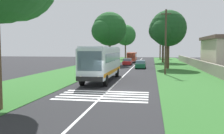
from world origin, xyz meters
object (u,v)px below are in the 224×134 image
object	(u,v)px
trailing_car_1	(128,62)
roadside_tree_right_2	(167,29)
coach_bus	(102,61)
roadside_tree_right_0	(162,30)
utility_pole	(166,41)
roadside_tree_left_0	(125,36)
roadside_tree_right_1	(160,35)
trailing_minibus_0	(132,56)
roadside_tree_left_1	(109,30)
trailing_car_0	(141,65)

from	to	relation	value
trailing_car_1	roadside_tree_right_2	size ratio (longest dim) A/B	0.43
coach_bus	roadside_tree_right_2	size ratio (longest dim) A/B	1.10
roadside_tree_right_0	utility_pole	distance (m)	28.72
roadside_tree_left_0	utility_pole	bearing A→B (deg)	-167.04
roadside_tree_right_0	roadside_tree_right_1	distance (m)	21.85
roadside_tree_right_0	roadside_tree_right_1	xyz separation A→B (m)	(21.85, -0.13, -0.19)
coach_bus	roadside_tree_right_2	world-z (taller)	roadside_tree_right_2
roadside_tree_right_1	trailing_car_1	bearing A→B (deg)	166.31
utility_pole	roadside_tree_left_0	bearing A→B (deg)	12.96
roadside_tree_right_2	coach_bus	bearing A→B (deg)	155.28
trailing_minibus_0	roadside_tree_right_1	distance (m)	24.17
utility_pole	trailing_minibus_0	bearing A→B (deg)	13.67
coach_bus	roadside_tree_right_1	xyz separation A→B (m)	(57.71, -7.95, 5.79)
roadside_tree_right_0	roadside_tree_right_2	size ratio (longest dim) A/B	1.17
coach_bus	roadside_tree_left_0	world-z (taller)	roadside_tree_left_0
utility_pole	trailing_car_1	bearing A→B (deg)	20.79
coach_bus	roadside_tree_right_1	distance (m)	58.54
coach_bus	trailing_car_1	world-z (taller)	coach_bus
roadside_tree_left_1	trailing_minibus_0	bearing A→B (deg)	-23.02
trailing_minibus_0	roadside_tree_right_2	xyz separation A→B (m)	(-18.43, -7.67, 5.30)
roadside_tree_left_1	roadside_tree_right_2	bearing A→B (deg)	-125.76
trailing_minibus_0	roadside_tree_right_1	xyz separation A→B (m)	(22.01, -7.67, 6.39)
coach_bus	trailing_minibus_0	bearing A→B (deg)	-0.46
roadside_tree_left_1	roadside_tree_right_1	distance (m)	34.03
trailing_car_1	roadside_tree_left_0	bearing A→B (deg)	7.63
trailing_minibus_0	utility_pole	distance (m)	29.31
trailing_car_1	roadside_tree_right_1	size ratio (longest dim) A/B	0.41
roadside_tree_right_2	utility_pole	world-z (taller)	roadside_tree_right_2
trailing_car_1	roadside_tree_left_1	bearing A→B (deg)	89.74
trailing_car_1	roadside_tree_right_1	bearing A→B (deg)	-13.69
roadside_tree_left_0	roadside_tree_right_2	xyz separation A→B (m)	(-37.18, -11.61, -0.93)
roadside_tree_right_1	trailing_car_0	bearing A→B (deg)	173.49
roadside_tree_left_1	utility_pole	size ratio (longest dim) A/B	1.30
roadside_tree_left_1	utility_pole	distance (m)	21.73
trailing_minibus_0	utility_pole	bearing A→B (deg)	-166.33
trailing_car_1	utility_pole	size ratio (longest dim) A/B	0.49
coach_bus	roadside_tree_right_1	world-z (taller)	roadside_tree_right_1
roadside_tree_right_1	utility_pole	distance (m)	50.46
roadside_tree_right_0	trailing_minibus_0	bearing A→B (deg)	91.21
coach_bus	roadside_tree_right_0	xyz separation A→B (m)	(35.86, -7.82, 5.97)
roadside_tree_right_1	roadside_tree_right_0	bearing A→B (deg)	179.66
trailing_minibus_0	roadside_tree_right_0	bearing A→B (deg)	-88.79
roadside_tree_left_0	trailing_car_0	bearing A→B (deg)	-169.23
trailing_minibus_0	roadside_tree_right_2	world-z (taller)	roadside_tree_right_2
trailing_car_0	roadside_tree_right_0	world-z (taller)	roadside_tree_right_0
roadside_tree_left_0	roadside_tree_right_0	distance (m)	21.86
trailing_minibus_0	roadside_tree_left_0	bearing A→B (deg)	11.88
trailing_car_1	roadside_tree_left_1	world-z (taller)	roadside_tree_left_1
roadside_tree_left_0	roadside_tree_right_0	xyz separation A→B (m)	(-18.60, -11.48, 0.35)
coach_bus	trailing_car_0	bearing A→B (deg)	-10.86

